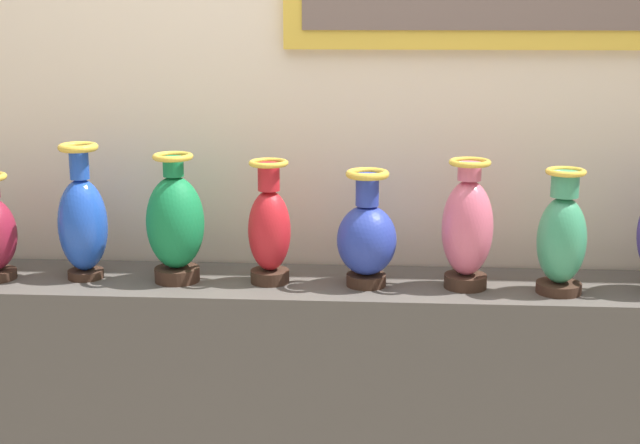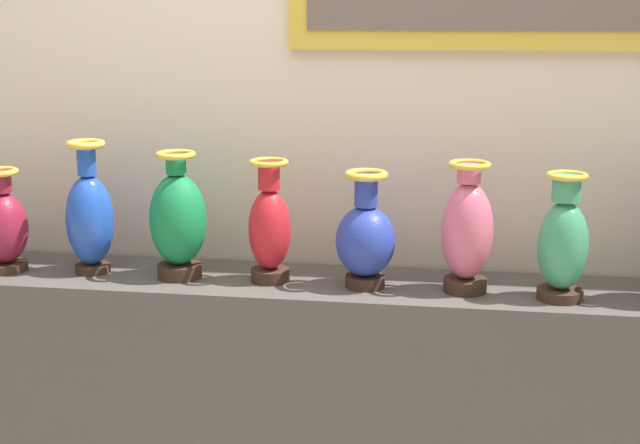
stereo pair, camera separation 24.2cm
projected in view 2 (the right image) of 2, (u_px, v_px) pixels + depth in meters
name	position (u px, v px, depth m)	size (l,w,h in m)	color
display_shelf	(320.00, 406.00, 2.94)	(3.45, 0.39, 0.85)	#4C4742
back_wall	(336.00, 77.00, 2.95)	(6.19, 0.14, 2.92)	beige
vase_burgundy	(3.00, 226.00, 2.93)	(0.16, 0.16, 0.34)	#382319
vase_sapphire	(90.00, 216.00, 2.91)	(0.15, 0.15, 0.43)	#382319
vase_emerald	(178.00, 221.00, 2.85)	(0.18, 0.18, 0.41)	#382319
vase_crimson	(270.00, 228.00, 2.81)	(0.13, 0.13, 0.39)	#382319
vase_cobalt	(366.00, 238.00, 2.76)	(0.18, 0.18, 0.36)	#382319
vase_rose	(467.00, 232.00, 2.70)	(0.16, 0.16, 0.40)	#382319
vase_jade	(563.00, 243.00, 2.63)	(0.15, 0.15, 0.38)	#382319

